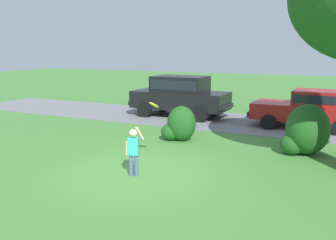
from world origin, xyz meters
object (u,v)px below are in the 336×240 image
parked_sedan (309,108)px  child_thrower (133,148)px  parked_suv (180,94)px  frisbee (154,105)px

parked_sedan → child_thrower: 8.72m
parked_sedan → parked_suv: size_ratio=0.93×
parked_suv → frisbee: size_ratio=15.03×
parked_suv → frisbee: 7.49m
child_thrower → frisbee: bearing=91.7°
parked_suv → frisbee: parked_suv is taller
parked_suv → child_thrower: parked_suv is taller
child_thrower → frisbee: size_ratio=4.10×
parked_sedan → parked_suv: 5.78m
child_thrower → parked_sedan: bearing=67.3°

